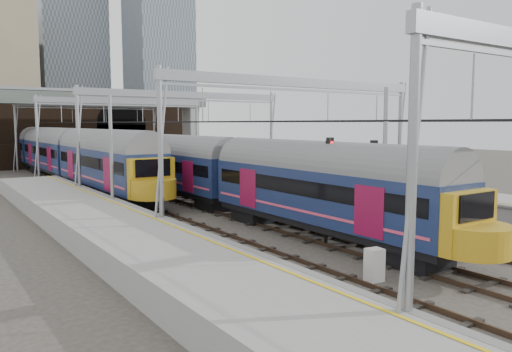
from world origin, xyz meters
TOP-DOWN VIEW (x-y plane):
  - ground at (0.00, 0.00)m, footprint 160.00×160.00m
  - platform_left at (-10.18, 2.50)m, footprint 4.32×55.00m
  - tracks at (0.00, 15.00)m, footprint 14.40×80.00m
  - overhead_line at (0.00, 21.49)m, footprint 16.80×80.00m
  - retaining_wall at (1.40, 51.93)m, footprint 28.00×2.75m
  - overbridge at (0.00, 46.00)m, footprint 28.00×3.00m
  - city_skyline at (2.73, 70.48)m, footprint 37.50×27.50m
  - train_main at (-2.00, 26.89)m, footprint 2.65×61.32m
  - train_second at (-6.00, 39.63)m, footprint 2.93×50.74m
  - signal_near_left at (-2.32, 3.21)m, footprint 0.37×0.46m
  - signal_near_centre at (0.56, 3.29)m, footprint 0.37×0.46m
  - relay_cabinet at (-4.61, -1.72)m, footprint 0.63×0.55m
  - equip_cover_a at (1.58, 2.60)m, footprint 0.98×0.85m
  - equip_cover_b at (0.68, 4.07)m, footprint 0.93×0.67m
  - equip_cover_c at (1.73, 4.23)m, footprint 0.99×0.82m

SIDE VIEW (x-z plane):
  - ground at x=0.00m, z-range 0.00..0.00m
  - tracks at x=0.00m, z-range -0.09..0.13m
  - equip_cover_a at x=1.58m, z-range 0.00..0.10m
  - equip_cover_c at x=1.73m, z-range 0.00..0.10m
  - equip_cover_b at x=0.68m, z-range 0.00..0.11m
  - platform_left at x=-10.18m, z-range -0.01..1.11m
  - relay_cabinet at x=-4.61m, z-range 0.00..1.14m
  - train_main at x=-2.00m, z-range 0.09..4.70m
  - train_second at x=-6.00m, z-range 0.07..5.06m
  - signal_near_centre at x=0.56m, z-range 0.62..5.24m
  - signal_near_left at x=-2.32m, z-range 0.63..5.43m
  - retaining_wall at x=1.40m, z-range -0.17..8.83m
  - overhead_line at x=0.00m, z-range 2.57..10.57m
  - overbridge at x=0.00m, z-range 2.64..11.89m
  - city_skyline at x=2.73m, z-range -12.91..47.09m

